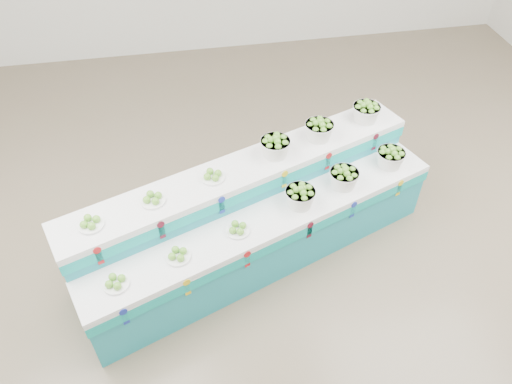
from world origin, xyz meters
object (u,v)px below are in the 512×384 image
(display_stand, at_px, (256,217))
(basket_upper_right, at_px, (366,111))
(plate_upper_mid, at_px, (153,198))
(basket_lower_left, at_px, (300,196))

(display_stand, bearing_deg, basket_upper_right, 8.75)
(display_stand, relative_size, plate_upper_mid, 16.42)
(display_stand, xyz_separation_m, plate_upper_mid, (-0.97, -0.11, 0.56))
(basket_upper_right, bearing_deg, plate_upper_mid, -159.58)
(basket_lower_left, relative_size, basket_upper_right, 1.00)
(plate_upper_mid, bearing_deg, basket_lower_left, 0.69)
(basket_lower_left, relative_size, plate_upper_mid, 1.29)
(display_stand, xyz_separation_m, basket_upper_right, (1.34, 0.75, 0.62))
(display_stand, height_order, basket_lower_left, display_stand)
(display_stand, relative_size, basket_upper_right, 12.69)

